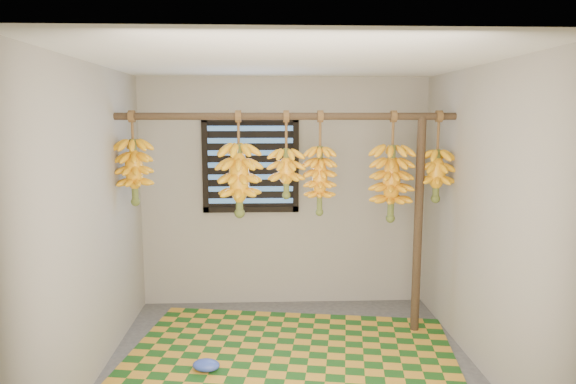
{
  "coord_description": "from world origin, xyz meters",
  "views": [
    {
      "loc": [
        -0.18,
        -3.84,
        2.0
      ],
      "look_at": [
        0.0,
        0.55,
        1.35
      ],
      "focal_mm": 32.0,
      "sensor_mm": 36.0,
      "label": 1
    }
  ],
  "objects_px": {
    "banana_bunch_b": "(239,180)",
    "banana_bunch_f": "(436,175)",
    "banana_bunch_a": "(134,172)",
    "banana_bunch_e": "(391,183)",
    "banana_bunch_d": "(320,180)",
    "plastic_bag": "(206,365)",
    "woven_mat": "(289,365)",
    "banana_bunch_c": "(286,173)",
    "support_post": "(418,227)"
  },
  "relations": [
    {
      "from": "support_post",
      "to": "plastic_bag",
      "type": "height_order",
      "value": "support_post"
    },
    {
      "from": "support_post",
      "to": "banana_bunch_e",
      "type": "xyz_separation_m",
      "value": [
        -0.26,
        0.0,
        0.4
      ]
    },
    {
      "from": "banana_bunch_a",
      "to": "banana_bunch_e",
      "type": "height_order",
      "value": "same"
    },
    {
      "from": "banana_bunch_e",
      "to": "banana_bunch_d",
      "type": "bearing_deg",
      "value": 180.0
    },
    {
      "from": "support_post",
      "to": "banana_bunch_d",
      "type": "bearing_deg",
      "value": 180.0
    },
    {
      "from": "woven_mat",
      "to": "banana_bunch_f",
      "type": "distance_m",
      "value": 2.11
    },
    {
      "from": "banana_bunch_a",
      "to": "plastic_bag",
      "type": "bearing_deg",
      "value": -46.59
    },
    {
      "from": "banana_bunch_b",
      "to": "banana_bunch_f",
      "type": "bearing_deg",
      "value": 0.0
    },
    {
      "from": "woven_mat",
      "to": "banana_bunch_d",
      "type": "xyz_separation_m",
      "value": [
        0.31,
        0.64,
        1.43
      ]
    },
    {
      "from": "support_post",
      "to": "banana_bunch_e",
      "type": "bearing_deg",
      "value": 180.0
    },
    {
      "from": "banana_bunch_f",
      "to": "woven_mat",
      "type": "bearing_deg",
      "value": -154.84
    },
    {
      "from": "banana_bunch_a",
      "to": "banana_bunch_f",
      "type": "distance_m",
      "value": 2.7
    },
    {
      "from": "support_post",
      "to": "plastic_bag",
      "type": "bearing_deg",
      "value": -159.02
    },
    {
      "from": "plastic_bag",
      "to": "banana_bunch_c",
      "type": "relative_size",
      "value": 0.28
    },
    {
      "from": "plastic_bag",
      "to": "banana_bunch_a",
      "type": "distance_m",
      "value": 1.77
    },
    {
      "from": "banana_bunch_f",
      "to": "banana_bunch_c",
      "type": "bearing_deg",
      "value": 180.0
    },
    {
      "from": "banana_bunch_b",
      "to": "support_post",
      "type": "bearing_deg",
      "value": 0.0
    },
    {
      "from": "support_post",
      "to": "plastic_bag",
      "type": "distance_m",
      "value": 2.22
    },
    {
      "from": "woven_mat",
      "to": "banana_bunch_a",
      "type": "distance_m",
      "value": 2.12
    },
    {
      "from": "banana_bunch_a",
      "to": "banana_bunch_c",
      "type": "xyz_separation_m",
      "value": [
        1.34,
        -0.0,
        -0.02
      ]
    },
    {
      "from": "banana_bunch_c",
      "to": "banana_bunch_d",
      "type": "bearing_deg",
      "value": 0.0
    },
    {
      "from": "plastic_bag",
      "to": "banana_bunch_a",
      "type": "height_order",
      "value": "banana_bunch_a"
    },
    {
      "from": "plastic_bag",
      "to": "banana_bunch_d",
      "type": "xyz_separation_m",
      "value": [
        0.96,
        0.72,
        1.38
      ]
    },
    {
      "from": "banana_bunch_a",
      "to": "banana_bunch_f",
      "type": "relative_size",
      "value": 1.01
    },
    {
      "from": "banana_bunch_c",
      "to": "banana_bunch_f",
      "type": "distance_m",
      "value": 1.36
    },
    {
      "from": "banana_bunch_b",
      "to": "banana_bunch_d",
      "type": "distance_m",
      "value": 0.72
    },
    {
      "from": "banana_bunch_d",
      "to": "banana_bunch_e",
      "type": "distance_m",
      "value": 0.65
    },
    {
      "from": "banana_bunch_d",
      "to": "plastic_bag",
      "type": "bearing_deg",
      "value": -143.28
    },
    {
      "from": "woven_mat",
      "to": "banana_bunch_c",
      "type": "distance_m",
      "value": 1.63
    },
    {
      "from": "banana_bunch_b",
      "to": "banana_bunch_e",
      "type": "xyz_separation_m",
      "value": [
        1.37,
        0.0,
        -0.04
      ]
    },
    {
      "from": "plastic_bag",
      "to": "banana_bunch_a",
      "type": "relative_size",
      "value": 0.27
    },
    {
      "from": "woven_mat",
      "to": "banana_bunch_a",
      "type": "xyz_separation_m",
      "value": [
        -1.34,
        0.64,
        1.51
      ]
    },
    {
      "from": "support_post",
      "to": "banana_bunch_f",
      "type": "distance_m",
      "value": 0.5
    },
    {
      "from": "plastic_bag",
      "to": "banana_bunch_c",
      "type": "height_order",
      "value": "banana_bunch_c"
    },
    {
      "from": "banana_bunch_b",
      "to": "banana_bunch_a",
      "type": "bearing_deg",
      "value": 180.0
    },
    {
      "from": "support_post",
      "to": "banana_bunch_f",
      "type": "relative_size",
      "value": 2.46
    },
    {
      "from": "banana_bunch_e",
      "to": "banana_bunch_a",
      "type": "bearing_deg",
      "value": 180.0
    },
    {
      "from": "banana_bunch_c",
      "to": "banana_bunch_e",
      "type": "bearing_deg",
      "value": 0.0
    },
    {
      "from": "plastic_bag",
      "to": "woven_mat",
      "type": "bearing_deg",
      "value": 6.67
    },
    {
      "from": "plastic_bag",
      "to": "banana_bunch_f",
      "type": "xyz_separation_m",
      "value": [
        2.02,
        0.72,
        1.42
      ]
    },
    {
      "from": "plastic_bag",
      "to": "banana_bunch_b",
      "type": "height_order",
      "value": "banana_bunch_b"
    },
    {
      "from": "banana_bunch_f",
      "to": "banana_bunch_b",
      "type": "bearing_deg",
      "value": -180.0
    },
    {
      "from": "banana_bunch_e",
      "to": "banana_bunch_f",
      "type": "height_order",
      "value": "same"
    },
    {
      "from": "banana_bunch_b",
      "to": "plastic_bag",
      "type": "bearing_deg",
      "value": -108.62
    },
    {
      "from": "banana_bunch_c",
      "to": "plastic_bag",
      "type": "bearing_deg",
      "value": -132.69
    },
    {
      "from": "banana_bunch_c",
      "to": "banana_bunch_f",
      "type": "relative_size",
      "value": 0.95
    },
    {
      "from": "support_post",
      "to": "woven_mat",
      "type": "height_order",
      "value": "support_post"
    },
    {
      "from": "plastic_bag",
      "to": "banana_bunch_a",
      "type": "xyz_separation_m",
      "value": [
        -0.68,
        0.72,
        1.46
      ]
    },
    {
      "from": "banana_bunch_c",
      "to": "banana_bunch_d",
      "type": "relative_size",
      "value": 0.83
    },
    {
      "from": "woven_mat",
      "to": "banana_bunch_f",
      "type": "xyz_separation_m",
      "value": [
        1.36,
        0.64,
        1.47
      ]
    }
  ]
}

